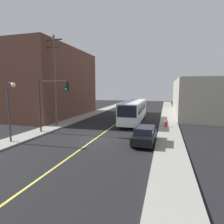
{
  "coord_description": "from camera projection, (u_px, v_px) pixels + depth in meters",
  "views": [
    {
      "loc": [
        6.77,
        -17.47,
        5.1
      ],
      "look_at": [
        0.0,
        6.2,
        2.0
      ],
      "focal_mm": 30.34,
      "sensor_mm": 36.0,
      "label": 1
    }
  ],
  "objects": [
    {
      "name": "sidewalk_right",
      "position": [
        169.0,
        124.0,
        26.71
      ],
      "size": [
        2.5,
        90.0,
        0.15
      ],
      "primitive_type": "cube",
      "color": "gray",
      "rests_on": "ground"
    },
    {
      "name": "parked_car_black",
      "position": [
        145.0,
        135.0,
        17.31
      ],
      "size": [
        1.96,
        4.46,
        1.62
      ],
      "color": "black",
      "rests_on": "ground"
    },
    {
      "name": "lane_stripe_center",
      "position": [
        126.0,
        117.0,
        33.46
      ],
      "size": [
        0.16,
        60.0,
        0.01
      ],
      "primitive_type": "cube",
      "color": "#D8CC4C",
      "rests_on": "ground"
    },
    {
      "name": "fire_hydrant",
      "position": [
        166.0,
        124.0,
        24.36
      ],
      "size": [
        0.44,
        0.26,
        0.84
      ],
      "color": "red",
      "rests_on": "sidewalk_right"
    },
    {
      "name": "ground_plane",
      "position": [
        95.0,
        139.0,
        19.15
      ],
      "size": [
        120.0,
        120.0,
        0.0
      ],
      "primitive_type": "plane",
      "color": "black"
    },
    {
      "name": "utility_pole_near",
      "position": [
        55.0,
        77.0,
        25.04
      ],
      "size": [
        2.4,
        0.28,
        11.77
      ],
      "color": "brown",
      "rests_on": "sidewalk_left"
    },
    {
      "name": "street_lamp_left",
      "position": [
        10.0,
        103.0,
        17.16
      ],
      "size": [
        0.98,
        0.4,
        5.5
      ],
      "color": "#38383D",
      "rests_on": "sidewalk_left"
    },
    {
      "name": "building_right_warehouse",
      "position": [
        208.0,
        97.0,
        36.21
      ],
      "size": [
        12.0,
        22.83,
        6.74
      ],
      "color": "gray",
      "rests_on": "ground"
    },
    {
      "name": "sidewalk_left",
      "position": [
        76.0,
        119.0,
        30.66
      ],
      "size": [
        2.5,
        90.0,
        0.15
      ],
      "primitive_type": "cube",
      "color": "gray",
      "rests_on": "ground"
    },
    {
      "name": "building_left_brick",
      "position": [
        51.0,
        83.0,
        34.5
      ],
      "size": [
        10.0,
        18.86,
        12.01
      ],
      "color": "brown",
      "rests_on": "ground"
    },
    {
      "name": "traffic_signal_left_corner",
      "position": [
        51.0,
        96.0,
        20.81
      ],
      "size": [
        3.75,
        0.48,
        6.0
      ],
      "color": "#2D2D33",
      "rests_on": "sidewalk_left"
    },
    {
      "name": "city_bus",
      "position": [
        134.0,
        110.0,
        28.17
      ],
      "size": [
        2.81,
        12.2,
        3.2
      ],
      "color": "silver",
      "rests_on": "ground"
    }
  ]
}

